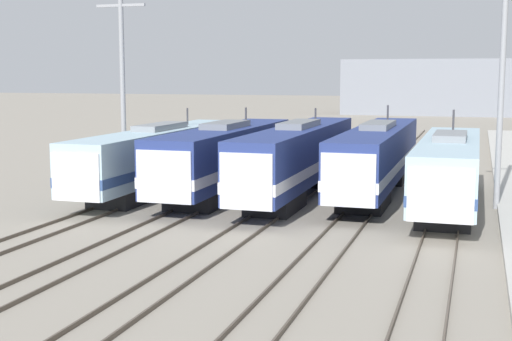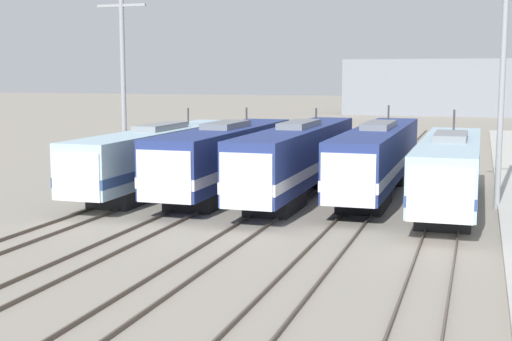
% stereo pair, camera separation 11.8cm
% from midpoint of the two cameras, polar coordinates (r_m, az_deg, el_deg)
% --- Properties ---
extents(ground_plane, '(400.00, 400.00, 0.00)m').
position_cam_midpoint_polar(ground_plane, '(33.29, -0.21, -4.50)').
color(ground_plane, gray).
extents(rail_pair_far_left, '(1.50, 120.00, 0.15)m').
position_cam_midpoint_polar(rail_pair_far_left, '(36.72, -12.98, -3.43)').
color(rail_pair_far_left, '#4C4238').
rests_on(rail_pair_far_left, ground_plane).
extents(rail_pair_center_left, '(1.51, 120.00, 0.15)m').
position_cam_midpoint_polar(rail_pair_center_left, '(34.78, -6.91, -3.90)').
color(rail_pair_center_left, '#4C4238').
rests_on(rail_pair_center_left, ground_plane).
extents(rail_pair_center, '(1.51, 120.00, 0.15)m').
position_cam_midpoint_polar(rail_pair_center, '(33.27, -0.21, -4.38)').
color(rail_pair_center, '#4C4238').
rests_on(rail_pair_center, ground_plane).
extents(rail_pair_center_right, '(1.51, 120.00, 0.15)m').
position_cam_midpoint_polar(rail_pair_center_right, '(32.26, 7.03, -4.82)').
color(rail_pair_center_right, '#4C4238').
rests_on(rail_pair_center_right, ground_plane).
extents(rail_pair_far_right, '(1.50, 120.00, 0.15)m').
position_cam_midpoint_polar(rail_pair_far_right, '(31.79, 14.62, -5.21)').
color(rail_pair_far_right, '#4C4238').
rests_on(rail_pair_far_right, ground_plane).
extents(locomotive_far_left, '(2.85, 19.35, 4.83)m').
position_cam_midpoint_polar(locomotive_far_left, '(43.25, -7.80, 1.08)').
color(locomotive_far_left, '#232326').
rests_on(locomotive_far_left, ground_plane).
extents(locomotive_center_left, '(3.09, 17.42, 4.95)m').
position_cam_midpoint_polar(locomotive_center_left, '(41.48, -2.56, 1.00)').
color(locomotive_center_left, black).
rests_on(locomotive_center_left, ground_plane).
extents(locomotive_center, '(2.75, 19.72, 4.91)m').
position_cam_midpoint_polar(locomotive_center, '(40.93, 3.39, 0.96)').
color(locomotive_center, black).
rests_on(locomotive_center, ground_plane).
extents(locomotive_center_right, '(2.82, 20.07, 5.05)m').
position_cam_midpoint_polar(locomotive_center_right, '(42.30, 9.73, 1.01)').
color(locomotive_center_right, black).
rests_on(locomotive_center_right, ground_plane).
extents(locomotive_far_right, '(2.98, 17.51, 5.03)m').
position_cam_midpoint_polar(locomotive_far_right, '(38.41, 15.28, -0.00)').
color(locomotive_far_right, '#232326').
rests_on(locomotive_far_right, ground_plane).
extents(catenary_tower_left, '(3.17, 0.30, 12.64)m').
position_cam_midpoint_polar(catenary_tower_left, '(44.25, -10.50, 7.06)').
color(catenary_tower_left, gray).
rests_on(catenary_tower_left, ground_plane).
extents(catenary_tower_right, '(3.17, 0.30, 12.64)m').
position_cam_midpoint_polar(catenary_tower_right, '(39.09, 19.18, 6.69)').
color(catenary_tower_right, gray).
rests_on(catenary_tower_right, ground_plane).
extents(depot_building, '(39.81, 10.09, 9.56)m').
position_cam_midpoint_polar(depot_building, '(128.04, 16.19, 6.41)').
color(depot_building, gray).
rests_on(depot_building, ground_plane).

